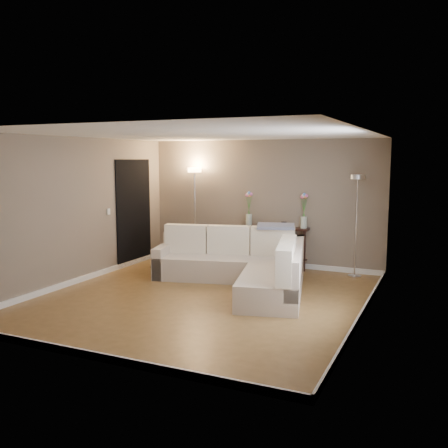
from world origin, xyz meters
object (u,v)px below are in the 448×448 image
at_px(console_table, 271,244).
at_px(floor_lamp_unlit, 357,205).
at_px(sectional_sofa, 245,265).
at_px(floor_lamp_lit, 195,195).

xyz_separation_m(console_table, floor_lamp_unlit, (1.72, -0.20, 0.89)).
xyz_separation_m(sectional_sofa, console_table, (-0.05, 1.58, 0.12)).
relative_size(sectional_sofa, floor_lamp_unlit, 1.69).
height_order(sectional_sofa, floor_lamp_unlit, floor_lamp_unlit).
bearing_deg(console_table, sectional_sofa, -88.14).
bearing_deg(sectional_sofa, floor_lamp_unlit, 39.50).
bearing_deg(floor_lamp_lit, console_table, 1.70).
bearing_deg(floor_lamp_unlit, sectional_sofa, -140.50).
distance_m(sectional_sofa, floor_lamp_lit, 2.59).
xyz_separation_m(floor_lamp_lit, floor_lamp_unlit, (3.47, -0.15, -0.06)).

